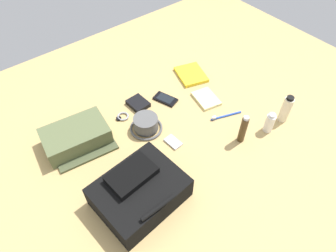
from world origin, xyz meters
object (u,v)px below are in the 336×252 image
object	(u,v)px
wristwatch	(122,117)
paperback_novel	(191,75)
toiletry_pouch	(76,137)
wallet	(138,104)
toothpaste_tube	(270,123)
notepad	(206,99)
lotion_bottle	(286,109)
bucket_hat	(146,124)
cologne_bottle	(243,129)
toothbrush	(224,116)
backpack	(139,191)
cell_phone	(165,99)
media_player	(173,142)

from	to	relation	value
wristwatch	paperback_novel	bearing A→B (deg)	-176.40
toiletry_pouch	wallet	xyz separation A→B (m)	(-0.38, -0.03, -0.03)
toothpaste_tube	notepad	world-z (taller)	toothpaste_tube
toiletry_pouch	lotion_bottle	distance (m)	1.04
bucket_hat	lotion_bottle	xyz separation A→B (m)	(-0.59, 0.39, 0.04)
cologne_bottle	toothbrush	size ratio (longest dim) A/B	0.99
backpack	cell_phone	size ratio (longest dim) A/B	2.60
media_player	wallet	size ratio (longest dim) A/B	0.79
wristwatch	media_player	bearing A→B (deg)	108.73
paperback_novel	notepad	bearing A→B (deg)	70.75
bucket_hat	wallet	distance (m)	0.18
bucket_hat	cologne_bottle	size ratio (longest dim) A/B	1.01
lotion_bottle	paperback_novel	world-z (taller)	lotion_bottle
cell_phone	notepad	distance (m)	0.22
wallet	toiletry_pouch	bearing A→B (deg)	1.81
lotion_bottle	toothbrush	xyz separation A→B (m)	(0.22, -0.20, -0.07)
backpack	notepad	xyz separation A→B (m)	(-0.63, -0.27, -0.05)
backpack	wristwatch	bearing A→B (deg)	-114.07
bucket_hat	notepad	distance (m)	0.39
bucket_hat	cell_phone	xyz separation A→B (m)	(-0.21, -0.10, -0.03)
toothpaste_tube	paperback_novel	xyz separation A→B (m)	(0.02, -0.56, -0.05)
toothbrush	lotion_bottle	bearing A→B (deg)	137.89
backpack	bucket_hat	bearing A→B (deg)	-129.58
bucket_hat	lotion_bottle	distance (m)	0.71
toothpaste_tube	wallet	size ratio (longest dim) A/B	1.03
paperback_novel	media_player	bearing A→B (deg)	38.82
backpack	cologne_bottle	size ratio (longest dim) A/B	2.26
toothbrush	notepad	world-z (taller)	toothbrush
backpack	paperback_novel	xyz separation A→B (m)	(-0.70, -0.47, -0.05)
paperback_novel	lotion_bottle	bearing A→B (deg)	103.36
toothpaste_tube	toothbrush	distance (m)	0.23
cologne_bottle	toothbrush	bearing A→B (deg)	-107.95
bucket_hat	toothpaste_tube	size ratio (longest dim) A/B	1.46
backpack	toiletry_pouch	distance (m)	0.44
paperback_novel	wristwatch	distance (m)	0.51
lotion_bottle	cell_phone	xyz separation A→B (m)	(0.38, -0.49, -0.07)
cell_phone	toothbrush	xyz separation A→B (m)	(-0.16, 0.29, 0.00)
wallet	media_player	bearing A→B (deg)	83.77
media_player	notepad	size ratio (longest dim) A/B	0.58
paperback_novel	wallet	xyz separation A→B (m)	(0.39, 0.01, 0.00)
cologne_bottle	notepad	distance (m)	0.33
lotion_bottle	toothbrush	distance (m)	0.30
lotion_bottle	paperback_novel	bearing A→B (deg)	-76.64
toiletry_pouch	paperback_novel	bearing A→B (deg)	-176.92
toiletry_pouch	toothpaste_tube	bearing A→B (deg)	146.45
wristwatch	notepad	size ratio (longest dim) A/B	0.47
wristwatch	toothbrush	bearing A→B (deg)	141.83
toothpaste_tube	wristwatch	world-z (taller)	toothpaste_tube
backpack	toothbrush	size ratio (longest dim) A/B	2.23
toiletry_pouch	notepad	world-z (taller)	toiletry_pouch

